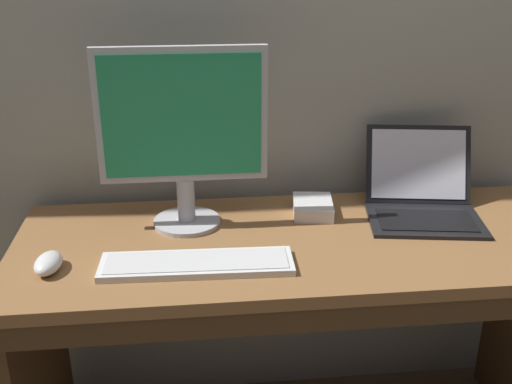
{
  "coord_description": "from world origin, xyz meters",
  "views": [
    {
      "loc": [
        -0.28,
        -1.46,
        1.5
      ],
      "look_at": [
        -0.12,
        0.0,
        0.89
      ],
      "focal_mm": 42.81,
      "sensor_mm": 36.0,
      "label": 1
    }
  ],
  "objects_px": {
    "laptop_black": "(422,198)",
    "external_monitor": "(183,132)",
    "wired_keyboard": "(197,264)",
    "external_drive_box": "(313,207)",
    "computer_mouse": "(48,263)"
  },
  "relations": [
    {
      "from": "external_drive_box",
      "to": "external_monitor",
      "type": "bearing_deg",
      "value": -173.78
    },
    {
      "from": "external_monitor",
      "to": "computer_mouse",
      "type": "relative_size",
      "value": 4.72
    },
    {
      "from": "laptop_black",
      "to": "wired_keyboard",
      "type": "xyz_separation_m",
      "value": [
        -0.66,
        -0.25,
        -0.04
      ]
    },
    {
      "from": "laptop_black",
      "to": "external_monitor",
      "type": "relative_size",
      "value": 0.74
    },
    {
      "from": "laptop_black",
      "to": "wired_keyboard",
      "type": "distance_m",
      "value": 0.71
    },
    {
      "from": "external_monitor",
      "to": "external_drive_box",
      "type": "relative_size",
      "value": 3.45
    },
    {
      "from": "external_monitor",
      "to": "wired_keyboard",
      "type": "height_order",
      "value": "external_monitor"
    },
    {
      "from": "external_drive_box",
      "to": "laptop_black",
      "type": "bearing_deg",
      "value": -6.51
    },
    {
      "from": "laptop_black",
      "to": "external_drive_box",
      "type": "bearing_deg",
      "value": 173.49
    },
    {
      "from": "external_drive_box",
      "to": "computer_mouse",
      "type": "bearing_deg",
      "value": -159.4
    },
    {
      "from": "external_drive_box",
      "to": "wired_keyboard",
      "type": "bearing_deg",
      "value": -140.42
    },
    {
      "from": "computer_mouse",
      "to": "external_drive_box",
      "type": "bearing_deg",
      "value": 26.06
    },
    {
      "from": "external_monitor",
      "to": "wired_keyboard",
      "type": "relative_size",
      "value": 1.05
    },
    {
      "from": "computer_mouse",
      "to": "external_drive_box",
      "type": "height_order",
      "value": "computer_mouse"
    },
    {
      "from": "computer_mouse",
      "to": "wired_keyboard",
      "type": "bearing_deg",
      "value": 2.14
    }
  ]
}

